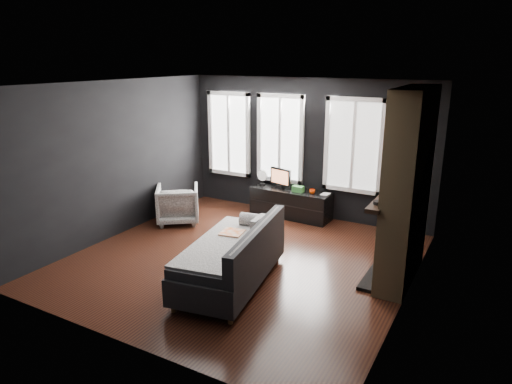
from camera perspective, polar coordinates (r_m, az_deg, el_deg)
The scene contains 18 objects.
floor at distance 7.26m, azimuth -1.86°, elevation -8.46°, with size 5.00×5.00×0.00m, color black.
ceiling at distance 6.59m, azimuth -2.08°, elevation 13.35°, with size 5.00×5.00×0.00m, color white.
wall_back at distance 8.98m, azimuth 6.30°, elevation 5.42°, with size 5.00×0.02×2.70m, color black.
wall_left at distance 8.33m, azimuth -16.91°, elevation 3.94°, with size 0.02×5.00×2.70m, color black.
wall_right at distance 5.95m, azimuth 19.14°, elevation -1.14°, with size 0.02×5.00×2.70m, color black.
windows at distance 8.99m, azimuth 3.71°, elevation 12.13°, with size 4.00×0.16×1.76m, color white, non-canonical shape.
fireplace at distance 6.56m, azimuth 18.40°, elevation 0.51°, with size 0.70×1.62×2.70m, color #93724C, non-canonical shape.
sofa at distance 6.37m, azimuth -3.19°, elevation -7.73°, with size 1.04×2.09×0.90m, color #27282A, non-canonical shape.
stripe_pillow at distance 6.66m, azimuth 0.31°, elevation -4.76°, with size 0.09×0.38×0.38m, color gray.
armchair at distance 8.85m, azimuth -9.76°, elevation -1.26°, with size 0.77×0.72×0.79m, color white.
media_console at distance 9.07m, azimuth 4.38°, elevation -1.41°, with size 1.61×0.50×0.55m, color black, non-canonical shape.
monitor at distance 9.07m, azimuth 3.09°, elevation 1.91°, with size 0.50×0.11×0.45m, color black, non-canonical shape.
desk_fan at distance 9.29m, azimuth 0.82°, elevation 1.88°, with size 0.22×0.22×0.32m, color #999999, non-canonical shape.
mug at distance 8.77m, azimuth 7.04°, elevation 0.14°, with size 0.11×0.09×0.11m, color #E63C04.
book at distance 8.76m, azimuth 8.25°, elevation 0.38°, with size 0.15×0.02×0.20m, color tan.
storage_box at distance 8.86m, azimuth 5.28°, elevation 0.39°, with size 0.21×0.14×0.12m, color #347734.
mantel_vase at distance 7.03m, azimuth 17.11°, elevation 1.53°, with size 0.21×0.21×0.21m, color orange.
mantel_clock at distance 6.11m, azimuth 15.01°, elevation -1.30°, with size 0.13×0.13×0.04m, color black.
Camera 1 is at (3.40, -5.63, 3.06)m, focal length 32.00 mm.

